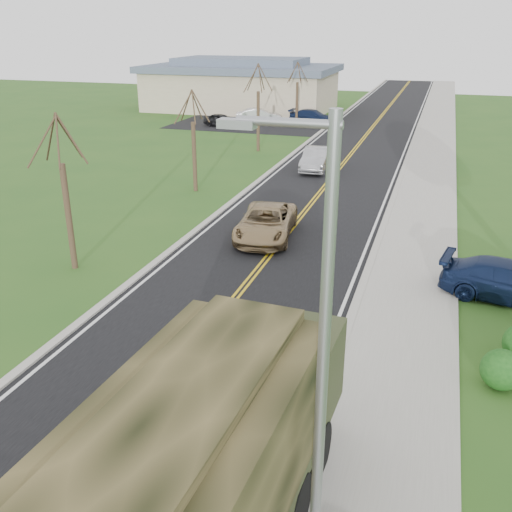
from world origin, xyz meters
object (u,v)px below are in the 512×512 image
at_px(military_truck, 211,450).
at_px(sedan_silver, 316,159).
at_px(suv_champagne, 266,222).
at_px(pickup_navy, 511,282).

distance_m(military_truck, sedan_silver, 30.20).
distance_m(suv_champagne, sedan_silver, 13.54).
distance_m(military_truck, suv_champagne, 16.83).
distance_m(military_truck, pickup_navy, 14.18).
xyz_separation_m(suv_champagne, pickup_navy, (9.98, -3.52, -0.02)).
bearing_deg(suv_champagne, sedan_silver, 85.66).
relative_size(sedan_silver, pickup_navy, 0.94).
bearing_deg(military_truck, pickup_navy, 67.74).
xyz_separation_m(military_truck, sedan_silver, (-4.64, 29.80, -1.55)).
height_order(suv_champagne, sedan_silver, sedan_silver).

